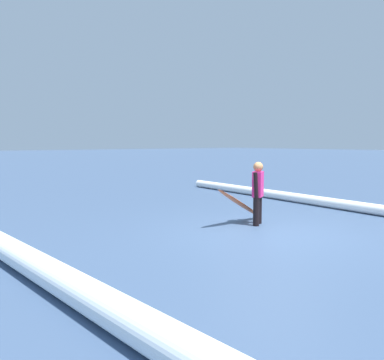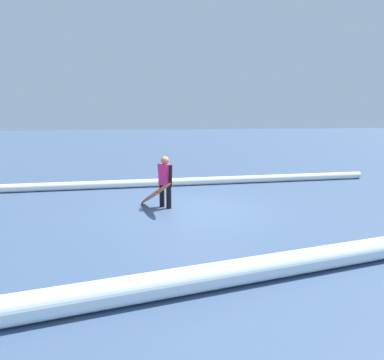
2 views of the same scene
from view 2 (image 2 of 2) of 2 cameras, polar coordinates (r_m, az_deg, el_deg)
ground_plane at (r=10.17m, az=0.51°, el=-4.48°), size 178.58×178.58×0.00m
surfer at (r=10.21m, az=-4.15°, el=0.11°), size 0.34×0.57×1.43m
surfboard at (r=10.02m, az=-5.72°, el=-2.14°), size 0.64×1.91×0.91m
wave_crest_foreground at (r=13.70m, az=-2.66°, el=-0.33°), size 15.56×1.48×0.29m
wave_crest_midground at (r=7.05m, az=24.71°, el=-9.92°), size 24.71×2.11×0.38m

